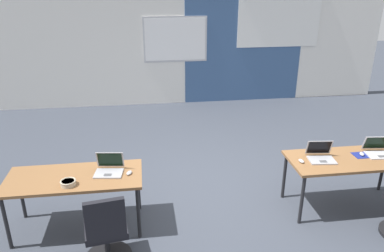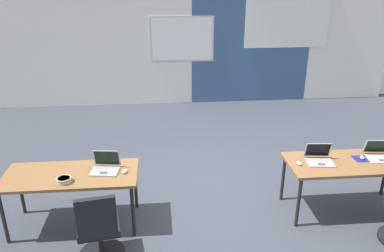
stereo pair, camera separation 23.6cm
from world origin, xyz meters
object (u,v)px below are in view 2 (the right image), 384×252
Objects in this scene: desk_near_right at (349,166)px; chair_near_left_inner at (99,232)px; laptop_near_left_inner at (105,167)px; mouse_near_right_inner at (299,163)px; mouse_near_left_inner at (125,171)px; laptop_near_right_end at (379,155)px; laptop_near_right_inner at (319,158)px; desk_near_left at (71,178)px; mouse_near_right_end at (362,157)px; snack_bowl at (64,180)px.

chair_near_left_inner is at bearing -167.22° from desk_near_right.
laptop_near_left_inner is 2.42m from mouse_near_right_inner.
mouse_near_left_inner and mouse_near_right_inner have the same top height.
laptop_near_right_end is (3.52, 0.01, -0.00)m from laptop_near_left_inner.
laptop_near_right_end reaches higher than mouse_near_right_inner.
laptop_near_left_inner is at bearing 161.60° from mouse_near_left_inner.
laptop_near_left_inner is 3.20× the size of mouse_near_left_inner.
laptop_near_right_inner is 0.82m from laptop_near_right_end.
mouse_near_right_end reaches higher than desk_near_left.
laptop_near_left_inner reaches higher than laptop_near_right_end.
mouse_near_left_inner is at bearing -179.41° from desk_near_right.
laptop_near_right_inner is (-0.39, 0.03, 0.11)m from desk_near_right.
chair_near_left_inner is 3.63m from laptop_near_right_end.
desk_near_right is 4.44× the size of laptop_near_right_end.
laptop_near_left_inner reaches higher than chair_near_left_inner.
chair_near_left_inner reaches higher than mouse_near_right_end.
desk_near_right is 0.22m from mouse_near_right_end.
snack_bowl is (-3.96, -0.26, -0.01)m from laptop_near_right_end.
laptop_near_right_inner is at bearing -171.83° from laptop_near_right_end.
mouse_near_right_inner is at bearing 0.36° from mouse_near_left_inner.
desk_near_left is at bearing -165.53° from laptop_near_left_inner.
chair_near_left_inner is 2.55× the size of laptop_near_right_end.
mouse_near_left_inner is 1.06× the size of mouse_near_right_inner.
desk_near_left is at bearing 81.31° from snack_bowl.
chair_near_left_inner is (0.40, -0.70, -0.28)m from desk_near_left.
desk_near_left is at bearing -173.13° from laptop_near_right_end.
laptop_near_right_end is at bearing 4.12° from mouse_near_right_inner.
chair_near_left_inner reaches higher than desk_near_left.
mouse_near_left_inner reaches higher than desk_near_right.
laptop_near_right_end is (3.53, 0.77, 0.39)m from chair_near_left_inner.
desk_near_left is at bearing -69.08° from chair_near_left_inner.
laptop_near_right_end is at bearing 8.47° from laptop_near_right_inner.
desk_near_right is 14.07× the size of mouse_near_left_inner.
snack_bowl is at bearing -143.57° from laptop_near_left_inner.
laptop_near_left_inner is at bearing -174.17° from laptop_near_right_inner.
laptop_near_left_inner is (0.41, 0.05, 0.11)m from desk_near_left.
snack_bowl is at bearing -176.42° from mouse_near_right_inner.
desk_near_left is 3.11m from laptop_near_right_inner.
laptop_near_right_inner is (2.70, -0.02, -0.00)m from laptop_near_left_inner.
laptop_near_right_end is (0.43, 0.06, 0.11)m from desk_near_right.
mouse_near_right_inner is at bearing -164.23° from laptop_near_right_inner.
snack_bowl reaches higher than desk_near_right.
snack_bowl is (-0.43, 0.51, 0.38)m from chair_near_left_inner.
desk_near_right is 14.97× the size of mouse_near_right_inner.
chair_near_left_inner is 2.54m from mouse_near_right_inner.
laptop_near_left_inner is at bearing 178.44° from mouse_near_right_inner.
laptop_near_left_inner is at bearing 6.96° from desk_near_left.
laptop_near_left_inner is at bearing -99.67° from chair_near_left_inner.
laptop_near_left_inner is 0.25m from mouse_near_left_inner.
mouse_near_left_inner is 1.01× the size of mouse_near_right_end.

